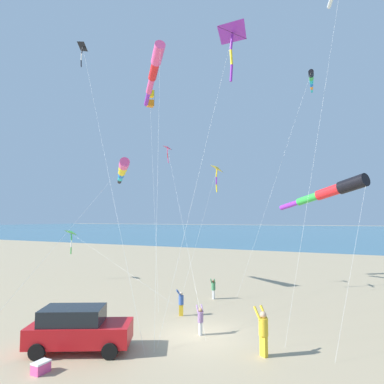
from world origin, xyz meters
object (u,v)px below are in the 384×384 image
person_adult_flyer (263,329)px  kite_windsock_yellow_midlevel (311,80)px  cooler_box (41,367)px  kite_windsock_small_distant (123,170)px  kite_delta_white_trailing (84,48)px  kite_delta_red_high_left (72,233)px  person_bystander_far (213,288)px  person_child_green_jacket (181,301)px  kite_delta_striped_overhead (217,169)px  kite_windsock_blue_topmost (154,69)px  person_child_grey_jacket (200,319)px  kite_delta_green_low_center (233,33)px  parked_car (78,328)px  kite_box_long_streamer_right (150,99)px  kite_delta_orange_high_right (168,149)px  kite_windsock_checkered_midright (331,191)px

person_adult_flyer → kite_windsock_yellow_midlevel: kite_windsock_yellow_midlevel is taller
cooler_box → kite_windsock_small_distant: (-13.61, -6.98, 9.56)m
kite_delta_white_trailing → kite_delta_red_high_left: bearing=-130.9°
cooler_box → person_bystander_far: bearing=174.8°
person_child_green_jacket → kite_delta_striped_overhead: size_ratio=0.15×
kite_windsock_blue_topmost → kite_delta_red_high_left: bearing=-102.1°
person_child_grey_jacket → kite_windsock_small_distant: size_ratio=0.08×
kite_delta_green_low_center → person_child_green_jacket: bearing=-102.3°
parked_car → person_child_green_jacket: parked_car is taller
kite_windsock_blue_topmost → kite_delta_green_low_center: size_ratio=1.12×
person_adult_flyer → kite_delta_striped_overhead: size_ratio=0.20×
person_adult_flyer → kite_windsock_blue_topmost: kite_windsock_blue_topmost is taller
kite_box_long_streamer_right → kite_windsock_small_distant: kite_box_long_streamer_right is taller
person_child_grey_jacket → kite_delta_orange_high_right: bearing=-141.3°
cooler_box → person_child_green_jacket: bearing=172.7°
kite_delta_orange_high_right → kite_delta_green_low_center: 11.84m
person_bystander_far → kite_delta_red_high_left: 15.38m
kite_delta_orange_high_right → kite_windsock_blue_topmost: (2.78, 0.36, 5.71)m
person_child_grey_jacket → kite_delta_white_trailing: 21.31m
person_adult_flyer → kite_delta_green_low_center: size_ratio=0.12×
person_adult_flyer → kite_delta_green_low_center: (-2.92, -2.23, 14.91)m
cooler_box → kite_delta_green_low_center: 18.36m
kite_windsock_small_distant → kite_windsock_checkered_midright: 16.49m
person_child_grey_jacket → kite_windsock_checkered_midright: (-6.07, 5.73, 6.54)m
parked_car → kite_delta_green_low_center: 16.95m
person_bystander_far → kite_delta_orange_high_right: kite_delta_orange_high_right is taller
parked_car → kite_delta_white_trailing: (-7.31, -7.32, 17.69)m
person_child_grey_jacket → kite_windsock_yellow_midlevel: (-15.98, 3.70, 17.46)m
kite_box_long_streamer_right → kite_delta_striped_overhead: size_ratio=1.76×
kite_box_long_streamer_right → parked_car: bearing=22.6°
person_child_grey_jacket → kite_delta_striped_overhead: 13.23m
person_bystander_far → kite_box_long_streamer_right: size_ratio=0.08×
person_child_green_jacket → kite_delta_orange_high_right: (-6.37, -4.68, 10.76)m
person_adult_flyer → kite_delta_white_trailing: kite_delta_white_trailing is taller
kite_windsock_yellow_midlevel → kite_windsock_small_distant: kite_windsock_yellow_midlevel is taller
kite_delta_orange_high_right → kite_box_long_streamer_right: bearing=-120.8°
cooler_box → person_child_grey_jacket: 7.32m
kite_delta_striped_overhead → kite_delta_orange_high_right: (0.52, -4.25, 1.93)m
kite_delta_striped_overhead → kite_windsock_small_distant: kite_windsock_small_distant is taller
kite_box_long_streamer_right → kite_windsock_checkered_midright: 19.06m
kite_windsock_blue_topmost → kite_windsock_small_distant: 8.50m
kite_delta_orange_high_right → person_child_green_jacket: bearing=36.3°
kite_windsock_checkered_midright → kite_delta_red_high_left: bearing=-95.7°
person_bystander_far → kite_delta_orange_high_right: size_ratio=0.12×
parked_car → person_bystander_far: size_ratio=3.19×
kite_windsock_checkered_midright → person_adult_flyer: bearing=-17.4°
cooler_box → kite_box_long_streamer_right: kite_box_long_streamer_right is taller
kite_delta_orange_high_right → kite_windsock_checkered_midright: kite_delta_orange_high_right is taller
kite_windsock_blue_topmost → person_adult_flyer: bearing=54.3°
parked_car → kite_delta_red_high_left: kite_delta_red_high_left is taller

